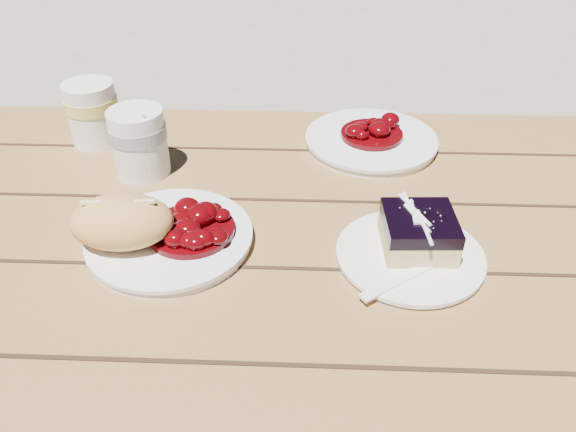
{
  "coord_description": "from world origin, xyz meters",
  "views": [
    {
      "loc": [
        0.21,
        -0.64,
        1.24
      ],
      "look_at": [
        0.18,
        -0.04,
        0.81
      ],
      "focal_mm": 35.0,
      "sensor_mm": 36.0,
      "label": 1
    }
  ],
  "objects_px": {
    "blueberry_cake": "(419,231)",
    "second_plate": "(371,141)",
    "bread_roll": "(122,222)",
    "coffee_cup": "(139,142)",
    "picnic_table": "(175,308)",
    "dessert_plate": "(410,256)",
    "second_cup": "(93,113)",
    "main_plate": "(170,239)"
  },
  "relations": [
    {
      "from": "blueberry_cake",
      "to": "main_plate",
      "type": "bearing_deg",
      "value": 176.43
    },
    {
      "from": "picnic_table",
      "to": "main_plate",
      "type": "xyz_separation_m",
      "value": [
        0.02,
        -0.03,
        0.17
      ]
    },
    {
      "from": "second_cup",
      "to": "picnic_table",
      "type": "bearing_deg",
      "value": -56.1
    },
    {
      "from": "blueberry_cake",
      "to": "second_plate",
      "type": "bearing_deg",
      "value": 94.3
    },
    {
      "from": "dessert_plate",
      "to": "second_cup",
      "type": "distance_m",
      "value": 0.61
    },
    {
      "from": "dessert_plate",
      "to": "bread_roll",
      "type": "bearing_deg",
      "value": 179.94
    },
    {
      "from": "coffee_cup",
      "to": "second_plate",
      "type": "distance_m",
      "value": 0.41
    },
    {
      "from": "picnic_table",
      "to": "bread_roll",
      "type": "height_order",
      "value": "bread_roll"
    },
    {
      "from": "bread_roll",
      "to": "dessert_plate",
      "type": "height_order",
      "value": "bread_roll"
    },
    {
      "from": "dessert_plate",
      "to": "second_plate",
      "type": "relative_size",
      "value": 0.83
    },
    {
      "from": "main_plate",
      "to": "blueberry_cake",
      "type": "bearing_deg",
      "value": -0.91
    },
    {
      "from": "dessert_plate",
      "to": "coffee_cup",
      "type": "relative_size",
      "value": 1.74
    },
    {
      "from": "blueberry_cake",
      "to": "second_plate",
      "type": "relative_size",
      "value": 0.42
    },
    {
      "from": "bread_roll",
      "to": "picnic_table",
      "type": "bearing_deg",
      "value": 56.59
    },
    {
      "from": "bread_roll",
      "to": "coffee_cup",
      "type": "relative_size",
      "value": 1.23
    },
    {
      "from": "bread_roll",
      "to": "dessert_plate",
      "type": "relative_size",
      "value": 0.71
    },
    {
      "from": "bread_roll",
      "to": "second_plate",
      "type": "distance_m",
      "value": 0.48
    },
    {
      "from": "second_plate",
      "to": "second_cup",
      "type": "relative_size",
      "value": 2.09
    },
    {
      "from": "blueberry_cake",
      "to": "coffee_cup",
      "type": "relative_size",
      "value": 0.88
    },
    {
      "from": "second_plate",
      "to": "second_cup",
      "type": "height_order",
      "value": "second_cup"
    },
    {
      "from": "second_plate",
      "to": "coffee_cup",
      "type": "bearing_deg",
      "value": -164.41
    },
    {
      "from": "dessert_plate",
      "to": "blueberry_cake",
      "type": "xyz_separation_m",
      "value": [
        0.01,
        0.01,
        0.03
      ]
    },
    {
      "from": "bread_roll",
      "to": "second_plate",
      "type": "xyz_separation_m",
      "value": [
        0.36,
        0.32,
        -0.04
      ]
    },
    {
      "from": "second_cup",
      "to": "dessert_plate",
      "type": "bearing_deg",
      "value": -30.93
    },
    {
      "from": "main_plate",
      "to": "blueberry_cake",
      "type": "xyz_separation_m",
      "value": [
        0.34,
        -0.01,
        0.03
      ]
    },
    {
      "from": "second_plate",
      "to": "main_plate",
      "type": "bearing_deg",
      "value": -135.44
    },
    {
      "from": "coffee_cup",
      "to": "second_cup",
      "type": "relative_size",
      "value": 1.0
    },
    {
      "from": "second_plate",
      "to": "second_cup",
      "type": "bearing_deg",
      "value": -179.52
    },
    {
      "from": "picnic_table",
      "to": "second_plate",
      "type": "xyz_separation_m",
      "value": [
        0.32,
        0.27,
        0.17
      ]
    },
    {
      "from": "picnic_table",
      "to": "coffee_cup",
      "type": "bearing_deg",
      "value": 112.59
    },
    {
      "from": "main_plate",
      "to": "picnic_table",
      "type": "bearing_deg",
      "value": 120.66
    },
    {
      "from": "blueberry_cake",
      "to": "second_plate",
      "type": "distance_m",
      "value": 0.31
    },
    {
      "from": "blueberry_cake",
      "to": "second_plate",
      "type": "xyz_separation_m",
      "value": [
        -0.04,
        0.3,
        -0.03
      ]
    },
    {
      "from": "bread_roll",
      "to": "blueberry_cake",
      "type": "relative_size",
      "value": 1.4
    },
    {
      "from": "picnic_table",
      "to": "second_cup",
      "type": "bearing_deg",
      "value": 123.9
    },
    {
      "from": "coffee_cup",
      "to": "second_plate",
      "type": "height_order",
      "value": "coffee_cup"
    },
    {
      "from": "picnic_table",
      "to": "second_plate",
      "type": "distance_m",
      "value": 0.45
    },
    {
      "from": "blueberry_cake",
      "to": "bread_roll",
      "type": "bearing_deg",
      "value": 179.46
    },
    {
      "from": "dessert_plate",
      "to": "second_cup",
      "type": "height_order",
      "value": "second_cup"
    },
    {
      "from": "bread_roll",
      "to": "blueberry_cake",
      "type": "bearing_deg",
      "value": 2.11
    },
    {
      "from": "blueberry_cake",
      "to": "coffee_cup",
      "type": "height_order",
      "value": "coffee_cup"
    },
    {
      "from": "picnic_table",
      "to": "blueberry_cake",
      "type": "height_order",
      "value": "blueberry_cake"
    }
  ]
}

